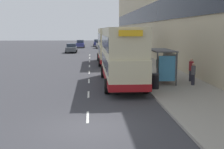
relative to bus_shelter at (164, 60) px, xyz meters
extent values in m
plane|color=#38383D|center=(-5.77, -10.63, -1.88)|extent=(220.00, 220.00, 0.00)
cube|color=gray|center=(0.73, 27.87, -1.81)|extent=(5.00, 93.00, 0.14)
cube|color=#C6B793|center=(4.73, 27.87, 5.45)|extent=(3.00, 93.00, 14.65)
cube|color=black|center=(3.19, 27.87, 4.72)|extent=(0.12, 89.28, 2.64)
cube|color=silver|center=(-5.77, -8.91, -1.87)|extent=(0.12, 2.00, 0.01)
cube|color=silver|center=(-5.77, -3.62, -1.87)|extent=(0.12, 2.00, 0.01)
cube|color=silver|center=(-5.77, 1.67, -1.87)|extent=(0.12, 2.00, 0.01)
cube|color=silver|center=(-5.77, 6.96, -1.87)|extent=(0.12, 2.00, 0.01)
cube|color=silver|center=(-5.77, 12.24, -1.87)|extent=(0.12, 2.00, 0.01)
cube|color=silver|center=(-5.77, 17.53, -1.87)|extent=(0.12, 2.00, 0.01)
cube|color=silver|center=(-5.77, 22.82, -1.87)|extent=(0.12, 2.00, 0.01)
cube|color=silver|center=(-5.77, 28.11, -1.87)|extent=(0.12, 2.00, 0.01)
cube|color=#4C4C51|center=(-0.17, 0.35, 0.70)|extent=(1.60, 4.20, 0.08)
cylinder|color=#4C4C51|center=(-0.87, -1.65, -0.54)|extent=(0.10, 0.10, 2.40)
cylinder|color=#4C4C51|center=(-0.87, 2.35, -0.54)|extent=(0.10, 0.10, 2.40)
cylinder|color=#4C4C51|center=(0.53, -1.65, -0.54)|extent=(0.10, 0.10, 2.40)
cylinder|color=#4C4C51|center=(0.53, 2.35, -0.54)|extent=(0.10, 0.10, 2.40)
cube|color=#99A8B2|center=(0.50, 0.35, -0.42)|extent=(0.04, 3.68, 1.92)
cube|color=#3F8CBF|center=(-0.17, -1.59, -0.49)|extent=(1.19, 0.10, 1.82)
cube|color=maroon|center=(0.07, 0.35, -1.29)|extent=(0.36, 2.80, 0.08)
cube|color=beige|center=(-3.30, -0.13, -0.45)|extent=(2.55, 10.78, 1.85)
cube|color=beige|center=(-3.30, -0.13, 1.45)|extent=(2.50, 10.46, 1.95)
cube|color=maroon|center=(-3.30, -0.13, -1.15)|extent=(2.58, 10.83, 0.45)
cube|color=#2D3847|center=(-3.30, -0.13, -0.08)|extent=(2.58, 10.13, 0.81)
cube|color=#2D3847|center=(-3.30, -0.13, 1.35)|extent=(2.55, 10.13, 0.94)
cube|color=yellow|center=(-3.30, -5.50, 2.07)|extent=(1.40, 0.08, 0.36)
cylinder|color=black|center=(-4.57, 3.53, -1.38)|extent=(0.30, 1.00, 1.00)
cylinder|color=black|center=(-2.02, 3.53, -1.38)|extent=(0.30, 1.00, 1.00)
cylinder|color=black|center=(-4.57, -3.47, -1.38)|extent=(0.30, 1.00, 1.00)
cylinder|color=black|center=(-2.02, -3.47, -1.38)|extent=(0.30, 1.00, 1.00)
cube|color=beige|center=(-3.32, 14.89, -0.45)|extent=(2.55, 10.71, 1.85)
cube|color=beige|center=(-3.32, 14.89, 1.45)|extent=(2.50, 10.39, 1.95)
cube|color=maroon|center=(-3.32, 14.89, -1.15)|extent=(2.58, 10.77, 0.45)
cube|color=#2D3847|center=(-3.32, 14.89, -0.08)|extent=(2.58, 10.07, 0.81)
cube|color=#2D3847|center=(-3.32, 14.89, 1.35)|extent=(2.55, 10.07, 0.94)
cube|color=yellow|center=(-3.32, 9.55, 2.07)|extent=(1.40, 0.08, 0.36)
cylinder|color=black|center=(-4.59, 18.53, -1.38)|extent=(0.30, 1.00, 1.00)
cylinder|color=black|center=(-2.04, 18.53, -1.38)|extent=(0.30, 1.00, 1.00)
cylinder|color=black|center=(-4.59, 11.57, -1.38)|extent=(0.30, 1.00, 1.00)
cylinder|color=black|center=(-2.04, 11.57, -1.38)|extent=(0.30, 1.00, 1.00)
cube|color=#4C5156|center=(-9.13, 33.82, -1.20)|extent=(1.83, 4.56, 0.75)
cube|color=#2D3847|center=(-9.13, 34.05, -0.52)|extent=(1.61, 2.19, 0.61)
cylinder|color=black|center=(-8.21, 32.41, -1.58)|extent=(0.20, 0.60, 0.60)
cylinder|color=black|center=(-10.04, 32.41, -1.58)|extent=(0.20, 0.60, 0.60)
cylinder|color=black|center=(-8.21, 35.23, -1.58)|extent=(0.20, 0.60, 0.60)
cylinder|color=black|center=(-10.04, 35.23, -1.58)|extent=(0.20, 0.60, 0.60)
cube|color=navy|center=(-3.90, 55.78, -1.18)|extent=(1.84, 4.35, 0.79)
cube|color=#2D3847|center=(-3.90, 55.56, -0.47)|extent=(1.62, 2.09, 0.64)
cylinder|color=black|center=(-4.82, 57.12, -1.58)|extent=(0.20, 0.60, 0.60)
cylinder|color=black|center=(-2.98, 57.12, -1.58)|extent=(0.20, 0.60, 0.60)
cylinder|color=black|center=(-4.82, 54.43, -1.58)|extent=(0.20, 0.60, 0.60)
cylinder|color=black|center=(-2.98, 54.43, -1.58)|extent=(0.20, 0.60, 0.60)
cube|color=silver|center=(-3.50, 47.48, -1.16)|extent=(1.71, 3.93, 0.83)
cube|color=#2D3847|center=(-3.50, 47.29, -0.40)|extent=(1.51, 1.89, 0.68)
cylinder|color=black|center=(-4.35, 48.70, -1.58)|extent=(0.20, 0.60, 0.60)
cylinder|color=black|center=(-2.64, 48.70, -1.58)|extent=(0.20, 0.60, 0.60)
cylinder|color=black|center=(-4.35, 46.27, -1.58)|extent=(0.20, 0.60, 0.60)
cylinder|color=black|center=(-2.64, 46.27, -1.58)|extent=(0.20, 0.60, 0.60)
cube|color=navy|center=(-8.02, 49.66, -1.17)|extent=(1.75, 4.20, 0.81)
cube|color=#2D3847|center=(-8.02, 49.87, -0.43)|extent=(1.54, 2.01, 0.66)
cylinder|color=black|center=(-7.14, 48.36, -1.58)|extent=(0.20, 0.60, 0.60)
cylinder|color=black|center=(-8.89, 48.36, -1.58)|extent=(0.20, 0.60, 0.60)
cylinder|color=black|center=(-7.14, 50.96, -1.58)|extent=(0.20, 0.60, 0.60)
cylinder|color=black|center=(-8.89, 50.96, -1.58)|extent=(0.20, 0.60, 0.60)
cylinder|color=#23232D|center=(-0.89, 4.15, -1.31)|extent=(0.29, 0.29, 0.85)
cylinder|color=#997F51|center=(-0.89, 4.15, -0.53)|extent=(0.36, 0.36, 0.71)
sphere|color=tan|center=(-0.89, 4.15, -0.06)|extent=(0.23, 0.23, 0.23)
cylinder|color=#23232D|center=(2.22, 0.26, -1.31)|extent=(0.29, 0.29, 0.85)
cylinder|color=maroon|center=(2.22, 0.26, -0.53)|extent=(0.36, 0.36, 0.71)
sphere|color=tan|center=(2.22, 0.26, -0.06)|extent=(0.23, 0.23, 0.23)
cylinder|color=#23232D|center=(1.04, 4.33, -1.29)|extent=(0.30, 0.30, 0.89)
cylinder|color=maroon|center=(1.04, 4.33, -0.48)|extent=(0.37, 0.37, 0.74)
sphere|color=tan|center=(1.04, 4.33, 0.01)|extent=(0.24, 0.24, 0.24)
cylinder|color=#23232D|center=(1.83, -1.43, -1.35)|extent=(0.26, 0.26, 0.77)
cylinder|color=#4C4C51|center=(1.83, -1.43, -0.65)|extent=(0.32, 0.32, 0.64)
sphere|color=tan|center=(1.83, -1.43, -0.22)|extent=(0.21, 0.21, 0.21)
cylinder|color=#23232D|center=(0.05, 2.24, -1.32)|extent=(0.29, 0.29, 0.84)
cylinder|color=#337260|center=(0.05, 2.24, -0.55)|extent=(0.35, 0.35, 0.70)
sphere|color=tan|center=(0.05, 2.24, -0.09)|extent=(0.23, 0.23, 0.23)
cylinder|color=black|center=(-1.22, -2.65, -1.26)|extent=(0.52, 0.52, 0.95)
cylinder|color=#2D2D33|center=(-1.22, -2.65, -0.74)|extent=(0.55, 0.55, 0.10)
camera|label=1|loc=(-5.59, -23.41, 2.27)|focal=50.00mm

